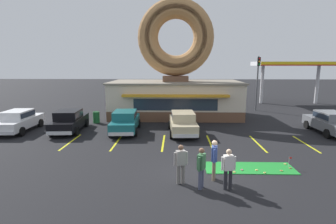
# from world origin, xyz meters

# --- Properties ---
(ground_plane) EXTENTS (160.00, 160.00, 0.00)m
(ground_plane) POSITION_xyz_m (0.00, 0.00, 0.00)
(ground_plane) COLOR black
(donut_shop_building) EXTENTS (12.30, 6.75, 10.96)m
(donut_shop_building) POSITION_xyz_m (-1.29, 13.94, 3.74)
(donut_shop_building) COLOR brown
(donut_shop_building) RESTS_ON ground
(putting_mat) EXTENTS (4.25, 1.49, 0.03)m
(putting_mat) POSITION_xyz_m (2.29, 0.91, 0.01)
(putting_mat) COLOR #1E842D
(putting_mat) RESTS_ON ground
(mini_donut_near_left) EXTENTS (0.13, 0.13, 0.04)m
(mini_donut_near_left) POSITION_xyz_m (3.68, 0.54, 0.05)
(mini_donut_near_left) COLOR #D17F47
(mini_donut_near_left) RESTS_ON putting_mat
(mini_donut_near_right) EXTENTS (0.13, 0.13, 0.04)m
(mini_donut_near_right) POSITION_xyz_m (1.86, 0.59, 0.05)
(mini_donut_near_right) COLOR #D8667F
(mini_donut_near_right) RESTS_ON putting_mat
(mini_donut_mid_left) EXTENTS (0.13, 0.13, 0.04)m
(mini_donut_mid_left) POSITION_xyz_m (2.82, 0.29, 0.05)
(mini_donut_mid_left) COLOR #E5C666
(mini_donut_mid_left) RESTS_ON putting_mat
(mini_donut_mid_centre) EXTENTS (0.13, 0.13, 0.04)m
(mini_donut_mid_centre) POSITION_xyz_m (4.19, 1.39, 0.05)
(mini_donut_mid_centre) COLOR #E5C666
(mini_donut_mid_centre) RESTS_ON putting_mat
(mini_donut_mid_right) EXTENTS (0.13, 0.13, 0.04)m
(mini_donut_mid_right) POSITION_xyz_m (1.44, 0.32, 0.05)
(mini_donut_mid_right) COLOR #E5C666
(mini_donut_mid_right) RESTS_ON putting_mat
(mini_donut_far_left) EXTENTS (0.13, 0.13, 0.04)m
(mini_donut_far_left) POSITION_xyz_m (2.54, 0.58, 0.05)
(mini_donut_far_left) COLOR #E5C666
(mini_donut_far_left) RESTS_ON putting_mat
(mini_donut_far_centre) EXTENTS (0.13, 0.13, 0.04)m
(mini_donut_far_centre) POSITION_xyz_m (4.23, 0.87, 0.05)
(mini_donut_far_centre) COLOR #A5724C
(mini_donut_far_centre) RESTS_ON putting_mat
(mini_donut_far_right) EXTENTS (0.13, 0.13, 0.04)m
(mini_donut_far_right) POSITION_xyz_m (1.68, 1.52, 0.05)
(mini_donut_far_right) COLOR #E5C666
(mini_donut_far_right) RESTS_ON putting_mat
(mini_donut_extra) EXTENTS (0.13, 0.13, 0.04)m
(mini_donut_extra) POSITION_xyz_m (1.32, 1.18, 0.05)
(mini_donut_extra) COLOR #A5724C
(mini_donut_extra) RESTS_ON putting_mat
(golf_ball) EXTENTS (0.04, 0.04, 0.04)m
(golf_ball) POSITION_xyz_m (1.18, 0.90, 0.05)
(golf_ball) COLOR white
(golf_ball) RESTS_ON putting_mat
(putting_flag_pin) EXTENTS (0.13, 0.01, 0.55)m
(putting_flag_pin) POSITION_xyz_m (4.21, 0.95, 0.44)
(putting_flag_pin) COLOR silver
(putting_flag_pin) RESTS_ON putting_mat
(car_grey) EXTENTS (2.03, 4.58, 1.60)m
(car_grey) POSITION_xyz_m (9.87, 7.65, 0.87)
(car_grey) COLOR slate
(car_grey) RESTS_ON ground
(car_white) EXTENTS (2.08, 4.61, 1.60)m
(car_white) POSITION_xyz_m (-12.95, 7.61, 0.87)
(car_white) COLOR silver
(car_white) RESTS_ON ground
(car_black) EXTENTS (2.23, 4.67, 1.60)m
(car_black) POSITION_xyz_m (-9.20, 7.73, 0.87)
(car_black) COLOR black
(car_black) RESTS_ON ground
(car_champagne) EXTENTS (2.17, 4.65, 1.60)m
(car_champagne) POSITION_xyz_m (-0.75, 7.29, 0.87)
(car_champagne) COLOR #BCAD89
(car_champagne) RESTS_ON ground
(car_teal) EXTENTS (2.17, 4.65, 1.60)m
(car_teal) POSITION_xyz_m (-4.99, 7.64, 0.87)
(car_teal) COLOR #196066
(car_teal) RESTS_ON ground
(pedestrian_blue_sweater_man) EXTENTS (0.58, 0.33, 1.69)m
(pedestrian_blue_sweater_man) POSITION_xyz_m (-1.06, -0.84, 0.94)
(pedestrian_blue_sweater_man) COLOR slate
(pedestrian_blue_sweater_man) RESTS_ON ground
(pedestrian_hooded_kid) EXTENTS (0.29, 0.59, 1.76)m
(pedestrian_hooded_kid) POSITION_xyz_m (0.38, -0.40, 0.99)
(pedestrian_hooded_kid) COLOR #7F7056
(pedestrian_hooded_kid) RESTS_ON ground
(pedestrian_leather_jacket_man) EXTENTS (0.59, 0.30, 1.68)m
(pedestrian_leather_jacket_man) POSITION_xyz_m (0.82, -1.30, 0.93)
(pedestrian_leather_jacket_man) COLOR #232328
(pedestrian_leather_jacket_man) RESTS_ON ground
(pedestrian_clipboard_woman) EXTENTS (0.39, 0.54, 1.70)m
(pedestrian_clipboard_woman) POSITION_xyz_m (-0.25, -1.25, 0.94)
(pedestrian_clipboard_woman) COLOR #474C66
(pedestrian_clipboard_woman) RESTS_ON ground
(trash_bin) EXTENTS (0.57, 0.57, 0.97)m
(trash_bin) POSITION_xyz_m (-8.06, 10.64, 0.50)
(trash_bin) COLOR #1E662D
(trash_bin) RESTS_ON ground
(traffic_light_pole) EXTENTS (0.28, 0.47, 5.80)m
(traffic_light_pole) POSITION_xyz_m (7.46, 17.20, 3.71)
(traffic_light_pole) COLOR #595B60
(traffic_light_pole) RESTS_ON ground
(gas_station_canopy) EXTENTS (9.00, 4.46, 5.30)m
(gas_station_canopy) POSITION_xyz_m (13.32, 22.88, 4.86)
(gas_station_canopy) COLOR silver
(gas_station_canopy) RESTS_ON ground
(parking_stripe_far_left) EXTENTS (0.12, 3.60, 0.01)m
(parking_stripe_far_left) POSITION_xyz_m (-8.06, 5.00, 0.00)
(parking_stripe_far_left) COLOR yellow
(parking_stripe_far_left) RESTS_ON ground
(parking_stripe_left) EXTENTS (0.12, 3.60, 0.01)m
(parking_stripe_left) POSITION_xyz_m (-5.06, 5.00, 0.00)
(parking_stripe_left) COLOR yellow
(parking_stripe_left) RESTS_ON ground
(parking_stripe_mid_left) EXTENTS (0.12, 3.60, 0.01)m
(parking_stripe_mid_left) POSITION_xyz_m (-2.06, 5.00, 0.00)
(parking_stripe_mid_left) COLOR yellow
(parking_stripe_mid_left) RESTS_ON ground
(parking_stripe_centre) EXTENTS (0.12, 3.60, 0.01)m
(parking_stripe_centre) POSITION_xyz_m (0.94, 5.00, 0.00)
(parking_stripe_centre) COLOR yellow
(parking_stripe_centre) RESTS_ON ground
(parking_stripe_mid_right) EXTENTS (0.12, 3.60, 0.01)m
(parking_stripe_mid_right) POSITION_xyz_m (3.94, 5.00, 0.00)
(parking_stripe_mid_right) COLOR yellow
(parking_stripe_mid_right) RESTS_ON ground
(parking_stripe_right) EXTENTS (0.12, 3.60, 0.01)m
(parking_stripe_right) POSITION_xyz_m (6.94, 5.00, 0.00)
(parking_stripe_right) COLOR yellow
(parking_stripe_right) RESTS_ON ground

